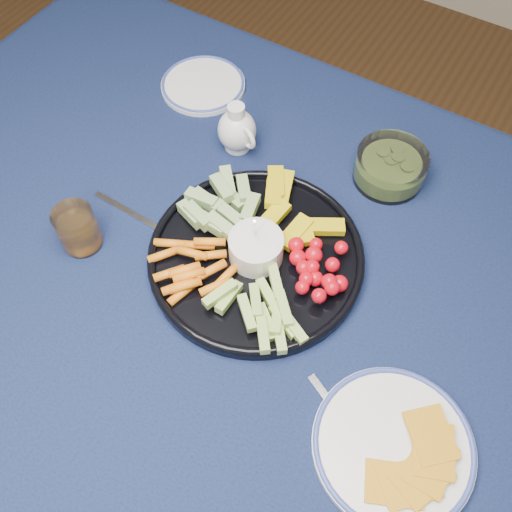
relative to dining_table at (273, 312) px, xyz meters
The scene contains 9 objects.
dining_table is the anchor object (origin of this frame).
crudite_platter 0.12m from the dining_table, 151.75° to the left, with size 0.36×0.36×0.12m.
creamer_pitcher 0.34m from the dining_table, 133.13° to the left, with size 0.09×0.07×0.10m.
pickle_bowl 0.34m from the dining_table, 78.89° to the left, with size 0.13×0.13×0.06m.
cheese_plate 0.32m from the dining_table, 26.35° to the right, with size 0.23×0.23×0.03m.
juice_tumbler 0.36m from the dining_table, 163.97° to the right, with size 0.07×0.07×0.08m.
fork_left 0.28m from the dining_table, behind, with size 0.18×0.02×0.00m.
fork_right 0.28m from the dining_table, 33.94° to the right, with size 0.18×0.10×0.00m.
side_plate_extra 0.50m from the dining_table, 137.70° to the left, with size 0.17×0.17×0.01m.
Camera 1 is at (0.21, -0.40, 1.56)m, focal length 40.00 mm.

